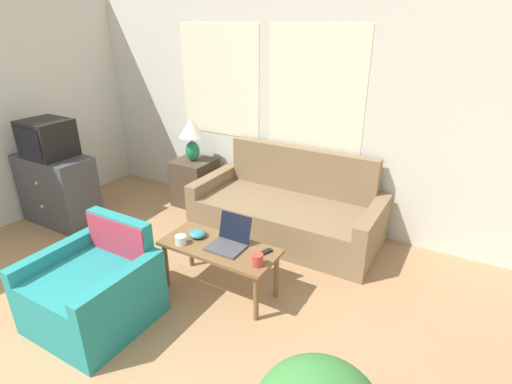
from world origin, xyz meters
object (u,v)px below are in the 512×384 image
(table_lamp, at_px, (191,133))
(coffee_table, at_px, (219,252))
(television, at_px, (47,138))
(cup_navy, at_px, (258,260))
(snack_bowl, at_px, (198,234))
(tv_remote, at_px, (264,252))
(laptop, at_px, (229,240))
(cup_yellow, at_px, (181,240))
(armchair, at_px, (97,290))
(couch, at_px, (288,212))

(table_lamp, xyz_separation_m, coffee_table, (1.33, -1.35, -0.55))
(television, height_order, cup_navy, television)
(snack_bowl, xyz_separation_m, tv_remote, (0.65, 0.06, -0.02))
(laptop, relative_size, tv_remote, 1.98)
(coffee_table, xyz_separation_m, cup_navy, (0.43, -0.09, 0.11))
(table_lamp, relative_size, laptop, 1.77)
(laptop, height_order, cup_navy, laptop)
(tv_remote, bearing_deg, cup_yellow, -162.23)
(coffee_table, bearing_deg, armchair, -129.08)
(couch, height_order, television, television)
(table_lamp, height_order, coffee_table, table_lamp)
(table_lamp, height_order, laptop, table_lamp)
(coffee_table, distance_m, tv_remote, 0.41)
(tv_remote, bearing_deg, table_lamp, 143.81)
(coffee_table, bearing_deg, snack_bowl, 172.92)
(laptop, distance_m, snack_bowl, 0.33)
(armchair, height_order, coffee_table, armchair)
(laptop, bearing_deg, cup_yellow, -154.34)
(armchair, height_order, snack_bowl, armchair)
(cup_yellow, height_order, snack_bowl, cup_yellow)
(coffee_table, xyz_separation_m, tv_remote, (0.39, 0.09, 0.07))
(coffee_table, bearing_deg, tv_remote, 12.53)
(couch, distance_m, cup_yellow, 1.44)
(couch, height_order, laptop, couch)
(tv_remote, bearing_deg, television, 178.73)
(armchair, distance_m, laptop, 1.13)
(coffee_table, height_order, tv_remote, tv_remote)
(television, bearing_deg, table_lamp, 48.70)
(television, xyz_separation_m, tv_remote, (2.78, -0.06, -0.56))
(snack_bowl, bearing_deg, television, 176.84)
(cup_navy, height_order, snack_bowl, cup_navy)
(table_lamp, distance_m, tv_remote, 2.19)
(armchair, distance_m, table_lamp, 2.35)
(cup_yellow, bearing_deg, cup_navy, 3.62)
(armchair, distance_m, snack_bowl, 0.93)
(tv_remote, bearing_deg, armchair, -139.76)
(couch, xyz_separation_m, armchair, (-0.70, -2.02, 0.00))
(armchair, xyz_separation_m, coffee_table, (0.64, 0.79, 0.13))
(table_lamp, bearing_deg, tv_remote, -36.19)
(tv_remote, bearing_deg, cup_navy, -77.78)
(television, xyz_separation_m, laptop, (2.47, -0.10, -0.51))
(laptop, bearing_deg, armchair, -130.66)
(snack_bowl, bearing_deg, coffee_table, -7.08)
(armchair, height_order, television, television)
(laptop, bearing_deg, tv_remote, 7.36)
(laptop, height_order, tv_remote, laptop)
(couch, distance_m, tv_remote, 1.21)
(cup_navy, bearing_deg, coffee_table, 168.32)
(armchair, distance_m, television, 2.13)
(cup_navy, bearing_deg, armchair, -146.94)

